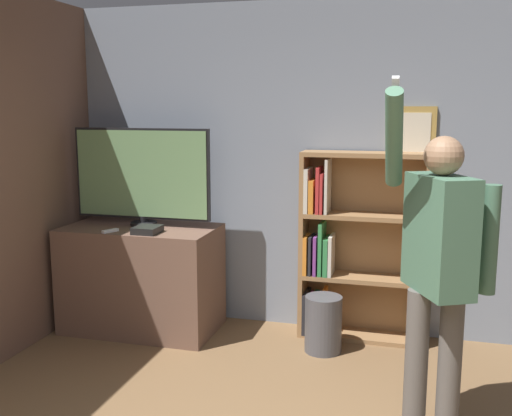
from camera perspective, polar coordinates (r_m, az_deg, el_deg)
wall_back at (r=4.96m, az=6.45°, el=3.73°), size 6.25×0.09×2.70m
tv_ledge at (r=5.13m, az=-10.81°, el=-6.58°), size 1.25×0.69×0.88m
television at (r=5.02m, az=-10.81°, el=3.05°), size 1.18×0.22×0.81m
game_console at (r=4.77m, az=-10.31°, el=-2.05°), size 0.19×0.21×0.05m
remote_loose at (r=4.87m, az=-13.71°, el=-2.12°), size 0.09×0.14×0.02m
bookshelf at (r=4.86m, az=8.93°, el=-3.80°), size 0.99×0.28×1.51m
person at (r=3.41m, az=16.97°, el=-4.64°), size 0.60×0.58×2.01m
waste_bin at (r=4.68m, az=6.43°, el=-10.92°), size 0.28×0.28×0.44m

